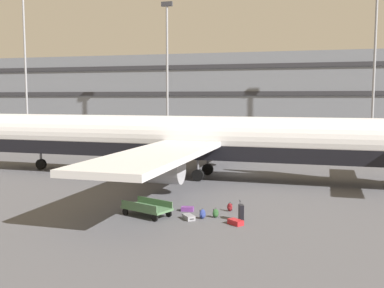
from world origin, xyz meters
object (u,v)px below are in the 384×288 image
at_px(suitcase_black, 241,212).
at_px(baggage_cart, 147,208).
at_px(airliner, 191,140).
at_px(backpack_orange, 230,207).
at_px(suitcase_small, 236,222).
at_px(backpack_red, 203,214).
at_px(suitcase_silver, 189,217).
at_px(backpack_large, 216,213).
at_px(suitcase_purple, 187,209).

distance_m(suitcase_black, baggage_cart, 4.97).
xyz_separation_m(suitcase_black, baggage_cart, (-4.96, -0.34, -0.02)).
bearing_deg(airliner, baggage_cart, -86.69).
bearing_deg(backpack_orange, suitcase_small, -73.96).
xyz_separation_m(airliner, suitcase_black, (5.65, -11.58, -2.50)).
height_order(airliner, backpack_red, airliner).
bearing_deg(airliner, suitcase_small, -66.02).
bearing_deg(backpack_red, suitcase_silver, -156.47).
bearing_deg(backpack_orange, suitcase_silver, -128.89).
height_order(suitcase_black, backpack_large, suitcase_black).
height_order(backpack_large, baggage_cart, baggage_cart).
relative_size(suitcase_purple, baggage_cart, 0.22).
xyz_separation_m(suitcase_silver, backpack_orange, (1.76, 2.18, 0.10)).
height_order(suitcase_silver, backpack_red, backpack_red).
relative_size(suitcase_black, backpack_red, 1.90).
bearing_deg(backpack_red, suitcase_black, 3.95).
height_order(suitcase_purple, backpack_red, backpack_red).
xyz_separation_m(suitcase_purple, backpack_large, (1.78, -0.95, 0.10)).
height_order(airliner, suitcase_black, airliner).
bearing_deg(suitcase_purple, suitcase_silver, -72.86).
distance_m(backpack_red, backpack_large, 0.73).
xyz_separation_m(backpack_red, baggage_cart, (-2.99, -0.20, 0.18)).
xyz_separation_m(suitcase_silver, suitcase_small, (2.48, -0.33, 0.00)).
bearing_deg(suitcase_small, backpack_large, 139.61).
bearing_deg(suitcase_silver, suitcase_black, 9.20).
distance_m(suitcase_silver, baggage_cart, 2.34).
distance_m(backpack_orange, backpack_large, 1.56).
bearing_deg(suitcase_black, backpack_large, 169.03).
distance_m(suitcase_small, baggage_cart, 4.83).
height_order(suitcase_silver, backpack_large, backpack_large).
height_order(suitcase_black, baggage_cart, suitcase_black).
relative_size(suitcase_silver, suitcase_small, 1.00).
height_order(suitcase_black, backpack_orange, suitcase_black).
xyz_separation_m(airliner, backpack_large, (4.28, -11.31, -2.72)).
distance_m(suitcase_small, backpack_orange, 2.62).
distance_m(airliner, suitcase_small, 13.79).
bearing_deg(baggage_cart, backpack_large, 9.55).
relative_size(backpack_orange, backpack_red, 0.90).
xyz_separation_m(suitcase_small, backpack_orange, (-0.72, 2.52, 0.09)).
relative_size(suitcase_black, suitcase_small, 1.22).
bearing_deg(suitcase_silver, suitcase_purple, 107.14).
xyz_separation_m(airliner, baggage_cart, (0.69, -11.92, -2.52)).
distance_m(suitcase_silver, suitcase_purple, 1.72).
relative_size(suitcase_small, backpack_large, 1.68).
relative_size(backpack_large, baggage_cart, 0.15).
xyz_separation_m(airliner, suitcase_small, (5.49, -12.34, -2.82)).
height_order(suitcase_small, backpack_orange, backpack_orange).
distance_m(suitcase_silver, suitcase_small, 2.51).
height_order(suitcase_black, suitcase_small, suitcase_black).
bearing_deg(baggage_cart, backpack_orange, 27.17).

